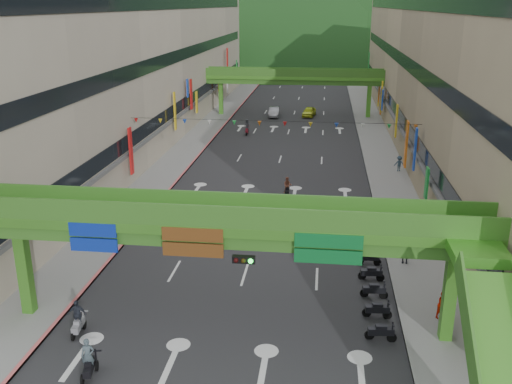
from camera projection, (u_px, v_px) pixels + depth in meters
The scene contains 22 objects.
road_slab at pixel (287, 139), 71.41m from camera, with size 18.00×140.00×0.02m, color #28282B.
sidewalk_left at pixel (200, 136), 72.64m from camera, with size 4.00×140.00×0.15m, color gray.
sidewalk_right at pixel (376, 141), 70.14m from camera, with size 4.00×140.00×0.15m, color gray.
curb_left at pixel (215, 136), 72.42m from camera, with size 0.20×140.00×0.18m, color #CC5959.
curb_right at pixel (360, 140), 70.35m from camera, with size 0.20×140.00×0.18m, color gray.
building_row_left at pixel (135, 60), 70.58m from camera, with size 12.80×95.00×19.00m.
building_row_right at pixel (450, 64), 66.28m from camera, with size 12.80×95.00×19.00m.
overpass_near at pixel (244, 241), 27.63m from camera, with size 28.00×12.27×7.10m.
overpass_far at pixel (294, 80), 83.84m from camera, with size 28.00×2.20×7.10m.
hill_left at pixel (263, 58), 176.76m from camera, with size 168.00×140.00×112.00m, color #1C4419.
hill_right at pixel (388, 54), 191.06m from camera, with size 208.00×176.00×128.00m, color #1C4419.
bunting_string at pixel (272, 124), 50.69m from camera, with size 26.00×0.36×0.47m.
scooter_rider_near at pixel (88, 360), 25.59m from camera, with size 0.73×1.58×1.97m.
scooter_rider_mid at pixel (287, 187), 49.61m from camera, with size 0.73×1.60×1.83m.
scooter_rider_left at pixel (77, 318), 28.93m from camera, with size 0.98×1.60×1.96m.
scooter_rider_far at pixel (247, 127), 73.14m from camera, with size 0.85×1.60×2.03m.
parked_scooter_row at pixel (374, 290), 32.67m from camera, with size 1.60×9.37×1.08m.
car_silver at pixel (274, 112), 84.96m from camera, with size 1.49×4.29×1.41m, color gray.
car_yellow at pixel (309, 112), 85.20m from camera, with size 1.65×4.10×1.40m, color yellow.
pedestrian_red at pixel (443, 307), 30.32m from camera, with size 0.75×0.58×1.54m, color red.
pedestrian_dark at pixel (405, 253), 36.78m from camera, with size 0.97×0.40×1.66m, color black.
pedestrian_blue at pixel (399, 165), 56.91m from camera, with size 0.73×0.47×1.56m, color #273B4C.
Camera 1 is at (4.56, -19.84, 16.16)m, focal length 40.00 mm.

